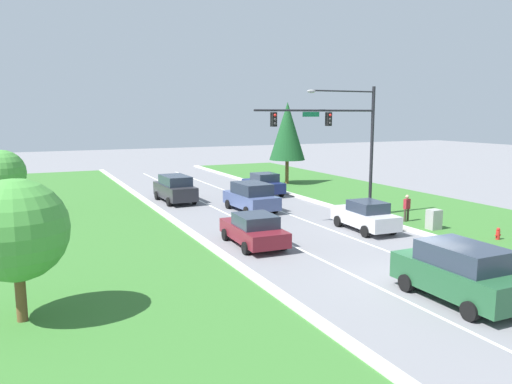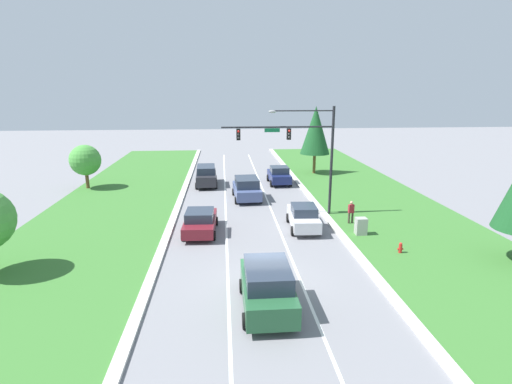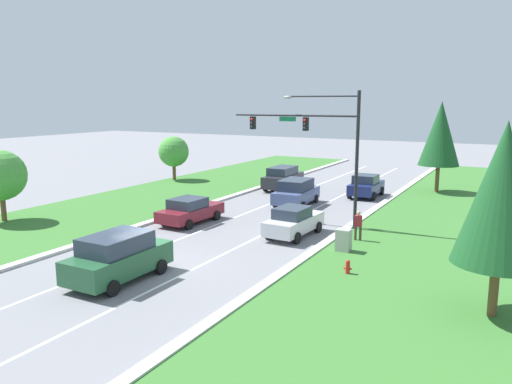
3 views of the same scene
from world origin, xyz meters
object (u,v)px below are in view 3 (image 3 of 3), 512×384
at_px(forest_suv, 118,257).
at_px(silver_sedan, 294,221).
at_px(charcoal_suv, 283,178).
at_px(slate_blue_suv, 296,192).
at_px(navy_sedan, 366,186).
at_px(oak_far_left_tree, 174,152).
at_px(utility_cabinet, 344,241).
at_px(traffic_signal_mast, 320,137).
at_px(pedestrian, 358,225).
at_px(conifer_far_right_tree, 440,134).
at_px(oak_near_left_tree, 0,175).
at_px(fire_hydrant, 348,268).
at_px(conifer_near_right_tree, 502,194).
at_px(burgundy_sedan, 190,210).

relative_size(forest_suv, silver_sedan, 1.05).
distance_m(forest_suv, charcoal_suv, 23.64).
distance_m(forest_suv, slate_blue_suv, 17.89).
bearing_deg(navy_sedan, oak_far_left_tree, -178.94).
bearing_deg(charcoal_suv, utility_cabinet, -56.82).
distance_m(traffic_signal_mast, forest_suv, 14.21).
height_order(charcoal_suv, pedestrian, charcoal_suv).
height_order(forest_suv, slate_blue_suv, forest_suv).
bearing_deg(conifer_far_right_tree, oak_near_left_tree, -133.10).
distance_m(silver_sedan, slate_blue_suv, 8.59).
distance_m(fire_hydrant, oak_far_left_tree, 29.13).
distance_m(forest_suv, utility_cabinet, 10.96).
relative_size(forest_suv, conifer_far_right_tree, 0.63).
distance_m(charcoal_suv, silver_sedan, 15.14).
height_order(fire_hydrant, conifer_near_right_tree, conifer_near_right_tree).
bearing_deg(navy_sedan, forest_suv, -99.91).
relative_size(navy_sedan, slate_blue_suv, 0.90).
relative_size(charcoal_suv, silver_sedan, 1.11).
height_order(pedestrian, fire_hydrant, pedestrian).
bearing_deg(slate_blue_suv, conifer_near_right_tree, -48.63).
xyz_separation_m(oak_near_left_tree, oak_far_left_tree, (-0.97, 18.53, -0.18)).
height_order(slate_blue_suv, burgundy_sedan, slate_blue_suv).
height_order(fire_hydrant, oak_near_left_tree, oak_near_left_tree).
bearing_deg(forest_suv, slate_blue_suv, 89.64).
bearing_deg(charcoal_suv, forest_suv, -83.42).
distance_m(silver_sedan, pedestrian, 3.58).
xyz_separation_m(fire_hydrant, oak_near_left_tree, (-22.10, -0.91, 2.62)).
distance_m(slate_blue_suv, fire_hydrant, 15.05).
distance_m(silver_sedan, conifer_far_right_tree, 19.14).
relative_size(navy_sedan, charcoal_suv, 0.84).
distance_m(navy_sedan, utility_cabinet, 15.40).
bearing_deg(pedestrian, forest_suv, 48.37).
distance_m(slate_blue_suv, utility_cabinet, 11.73).
height_order(charcoal_suv, oak_near_left_tree, oak_near_left_tree).
bearing_deg(traffic_signal_mast, navy_sedan, 90.42).
height_order(burgundy_sedan, oak_far_left_tree, oak_far_left_tree).
bearing_deg(burgundy_sedan, charcoal_suv, 92.64).
relative_size(burgundy_sedan, fire_hydrant, 6.69).
xyz_separation_m(charcoal_suv, slate_blue_suv, (3.68, -5.49, -0.04)).
bearing_deg(oak_near_left_tree, slate_blue_suv, 44.14).
xyz_separation_m(traffic_signal_mast, utility_cabinet, (3.18, -4.57, -4.81)).
bearing_deg(fire_hydrant, utility_cabinet, 111.91).
bearing_deg(navy_sedan, slate_blue_suv, -123.71).
height_order(utility_cabinet, fire_hydrant, utility_cabinet).
height_order(traffic_signal_mast, pedestrian, traffic_signal_mast).
bearing_deg(oak_near_left_tree, silver_sedan, 18.09).
relative_size(silver_sedan, utility_cabinet, 3.78).
distance_m(silver_sedan, oak_far_left_tree, 22.47).
bearing_deg(conifer_far_right_tree, forest_suv, -106.72).
distance_m(traffic_signal_mast, oak_far_left_tree, 21.25).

